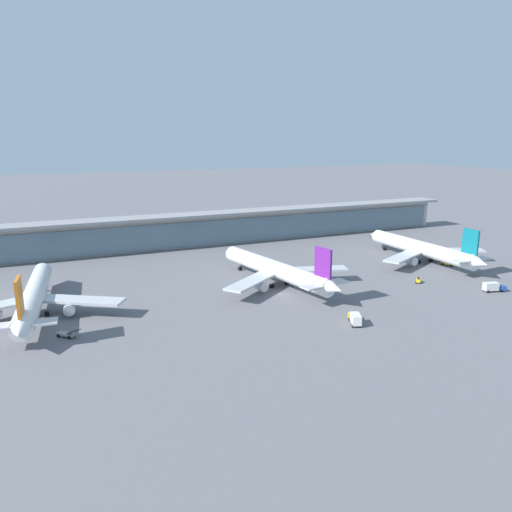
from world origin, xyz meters
TOP-DOWN VIEW (x-y plane):
  - ground_plane at (0.00, 0.00)m, footprint 1200.00×1200.00m
  - airliner_left_stand at (-72.44, 11.78)m, footprint 49.27×64.44m
  - airliner_centre_stand at (2.53, 10.04)m, footprint 48.81×64.19m
  - airliner_right_stand at (70.03, 14.62)m, footprint 49.57×64.28m
  - service_truck_near_nose_grey at (-65.39, -8.38)m, footprint 5.87×5.66m
  - service_truck_under_wing_blue at (63.13, -25.39)m, footprint 7.65×4.13m
  - service_truck_mid_apron_yellow at (5.65, -30.70)m, footprint 5.08×7.60m
  - service_truck_by_tail_yellow at (48.17, -7.58)m, footprint 3.20×3.26m
  - service_truck_on_taxiway_yellow at (75.12, 6.17)m, footprint 4.10×6.74m
  - service_truck_at_far_stand_white at (80.83, 17.02)m, footprint 7.51×7.83m
  - terminal_building at (0.00, 80.82)m, footprint 265.53×12.80m

SIDE VIEW (x-z plane):
  - ground_plane at x=0.00m, z-range 0.00..0.00m
  - service_truck_near_nose_grey at x=-65.39m, z-range -0.54..2.16m
  - service_truck_on_taxiway_yellow at x=75.12m, z-range -0.54..2.16m
  - service_truck_by_tail_yellow at x=48.17m, z-range -0.15..1.90m
  - service_truck_under_wing_blue at x=63.13m, z-range 0.14..3.24m
  - service_truck_mid_apron_yellow at x=5.65m, z-range 0.14..3.24m
  - service_truck_at_far_stand_white at x=80.83m, z-range 0.23..3.18m
  - airliner_left_stand at x=-72.44m, z-range -3.18..13.98m
  - airliner_centre_stand at x=2.53m, z-range -3.18..13.98m
  - airliner_right_stand at x=70.03m, z-range -3.18..13.98m
  - terminal_building at x=0.00m, z-range 0.27..15.47m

